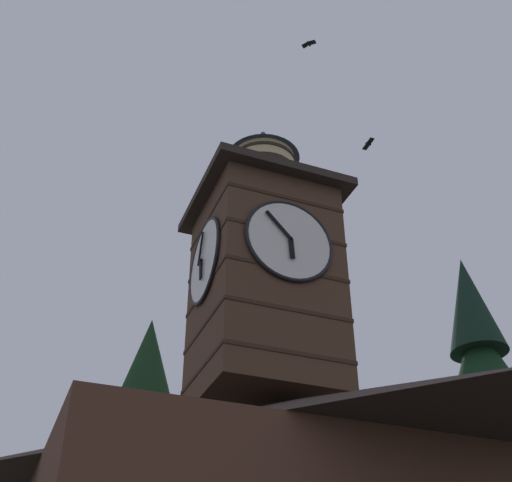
# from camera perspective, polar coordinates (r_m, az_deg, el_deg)

# --- Properties ---
(clock_tower) EXTENTS (3.94, 3.94, 8.81)m
(clock_tower) POSITION_cam_1_polar(r_m,az_deg,el_deg) (17.81, 0.66, -2.71)
(clock_tower) COLOR #4C3323
(clock_tower) RESTS_ON building_main
(flying_bird_high) EXTENTS (0.49, 0.51, 0.14)m
(flying_bird_high) POSITION_cam_1_polar(r_m,az_deg,el_deg) (26.06, 4.53, 16.41)
(flying_bird_high) COLOR black
(flying_bird_low) EXTENTS (0.23, 0.62, 0.13)m
(flying_bird_low) POSITION_cam_1_polar(r_m,az_deg,el_deg) (23.66, 9.55, 8.17)
(flying_bird_low) COLOR black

